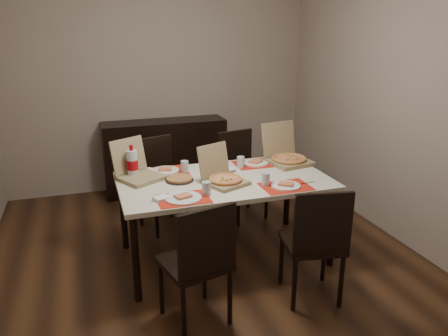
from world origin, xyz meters
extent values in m
cube|color=#442815|center=(0.00, 0.00, -0.01)|extent=(3.80, 4.00, 0.02)
cube|color=gray|center=(0.00, 2.01, 1.30)|extent=(3.80, 0.02, 2.60)
cube|color=gray|center=(1.91, 0.00, 1.30)|extent=(0.02, 4.00, 2.60)
cube|color=black|center=(0.00, 1.78, 0.45)|extent=(1.50, 0.40, 0.90)
cube|color=beige|center=(0.17, -0.06, 0.73)|extent=(1.80, 1.00, 0.04)
cylinder|color=black|center=(-0.67, -0.50, 0.35)|extent=(0.06, 0.06, 0.71)
cylinder|color=black|center=(1.01, -0.50, 0.35)|extent=(0.06, 0.06, 0.71)
cylinder|color=black|center=(-0.67, 0.38, 0.35)|extent=(0.06, 0.06, 0.71)
cylinder|color=black|center=(1.01, 0.38, 0.35)|extent=(0.06, 0.06, 0.71)
cube|color=black|center=(-0.31, -0.85, 0.45)|extent=(0.51, 0.51, 0.04)
cube|color=black|center=(-0.26, -1.03, 0.70)|extent=(0.42, 0.13, 0.46)
cylinder|color=black|center=(-0.44, -1.06, 0.21)|extent=(0.04, 0.04, 0.43)
cylinder|color=black|center=(-0.09, -0.98, 0.21)|extent=(0.04, 0.04, 0.43)
cylinder|color=black|center=(-0.52, -0.71, 0.21)|extent=(0.04, 0.04, 0.43)
cylinder|color=black|center=(-0.17, -0.63, 0.21)|extent=(0.04, 0.04, 0.43)
cube|color=black|center=(0.61, -0.84, 0.45)|extent=(0.49, 0.49, 0.04)
cube|color=black|center=(0.58, -1.03, 0.70)|extent=(0.42, 0.10, 0.46)
cylinder|color=black|center=(0.41, -0.98, 0.21)|extent=(0.04, 0.04, 0.43)
cylinder|color=black|center=(0.76, -1.05, 0.21)|extent=(0.04, 0.04, 0.43)
cylinder|color=black|center=(0.47, -0.63, 0.21)|extent=(0.04, 0.04, 0.43)
cylinder|color=black|center=(0.82, -0.69, 0.21)|extent=(0.04, 0.04, 0.43)
cube|color=black|center=(-0.23, 0.71, 0.45)|extent=(0.53, 0.53, 0.04)
cube|color=black|center=(-0.29, 0.90, 0.70)|extent=(0.41, 0.16, 0.46)
cylinder|color=black|center=(-0.11, 0.94, 0.21)|extent=(0.04, 0.04, 0.43)
cylinder|color=black|center=(-0.46, 0.83, 0.21)|extent=(0.04, 0.04, 0.43)
cylinder|color=black|center=(0.00, 0.60, 0.21)|extent=(0.04, 0.04, 0.43)
cylinder|color=black|center=(-0.35, 0.49, 0.21)|extent=(0.04, 0.04, 0.43)
cube|color=black|center=(0.65, 0.71, 0.45)|extent=(0.50, 0.50, 0.04)
cube|color=black|center=(0.61, 0.90, 0.70)|extent=(0.42, 0.12, 0.46)
cylinder|color=black|center=(0.79, 0.93, 0.21)|extent=(0.04, 0.04, 0.43)
cylinder|color=black|center=(0.44, 0.85, 0.21)|extent=(0.04, 0.04, 0.43)
cylinder|color=black|center=(0.86, 0.58, 0.21)|extent=(0.04, 0.04, 0.43)
cylinder|color=black|center=(0.51, 0.50, 0.21)|extent=(0.04, 0.04, 0.43)
cube|color=red|center=(-0.27, -0.40, 0.75)|extent=(0.40, 0.30, 0.00)
cylinder|color=white|center=(-0.27, -0.40, 0.76)|extent=(0.28, 0.28, 0.01)
cube|color=#E8C274|center=(-0.27, -0.40, 0.78)|extent=(0.14, 0.12, 0.02)
cylinder|color=#B0B3BB|center=(-0.08, -0.37, 0.81)|extent=(0.07, 0.07, 0.11)
cube|color=#B2B2B7|center=(-0.42, -0.37, 0.75)|extent=(0.20, 0.04, 0.00)
cube|color=white|center=(-0.43, -0.36, 0.76)|extent=(0.13, 0.13, 0.02)
cube|color=red|center=(0.60, -0.40, 0.75)|extent=(0.40, 0.30, 0.00)
cylinder|color=white|center=(0.60, -0.40, 0.76)|extent=(0.24, 0.24, 0.01)
cube|color=#E8C274|center=(0.60, -0.40, 0.78)|extent=(0.15, 0.14, 0.02)
cylinder|color=#B0B3BB|center=(0.45, -0.32, 0.81)|extent=(0.07, 0.07, 0.11)
cube|color=#B2B2B7|center=(0.79, -0.38, 0.75)|extent=(0.20, 0.04, 0.00)
cube|color=red|center=(-0.28, 0.30, 0.75)|extent=(0.40, 0.30, 0.00)
cylinder|color=white|center=(-0.28, 0.30, 0.76)|extent=(0.26, 0.26, 0.01)
cube|color=#E8C274|center=(-0.28, 0.30, 0.78)|extent=(0.14, 0.11, 0.02)
cylinder|color=#B0B3BB|center=(-0.11, 0.22, 0.81)|extent=(0.07, 0.07, 0.11)
cube|color=#B2B2B7|center=(-0.42, 0.25, 0.75)|extent=(0.20, 0.04, 0.00)
cube|color=white|center=(-0.44, 0.34, 0.76)|extent=(0.13, 0.13, 0.02)
cube|color=red|center=(0.59, 0.25, 0.75)|extent=(0.40, 0.30, 0.00)
cylinder|color=white|center=(0.59, 0.25, 0.76)|extent=(0.24, 0.24, 0.01)
cube|color=#E8C274|center=(0.59, 0.25, 0.78)|extent=(0.15, 0.14, 0.02)
cylinder|color=#B0B3BB|center=(0.41, 0.18, 0.81)|extent=(0.07, 0.07, 0.11)
cube|color=#B2B2B7|center=(0.77, 0.26, 0.75)|extent=(0.20, 0.04, 0.00)
cube|color=white|center=(0.21, -0.03, 0.76)|extent=(0.16, 0.15, 0.02)
cube|color=#8A764F|center=(0.14, -0.19, 0.77)|extent=(0.41, 0.41, 0.03)
cube|color=#8A764F|center=(0.08, -0.04, 0.92)|extent=(0.31, 0.19, 0.28)
cylinder|color=#E8C274|center=(0.14, -0.19, 0.79)|extent=(0.35, 0.35, 0.02)
cube|color=#8A764F|center=(0.90, 0.16, 0.77)|extent=(0.42, 0.42, 0.04)
cube|color=#8A764F|center=(0.87, 0.34, 0.95)|extent=(0.38, 0.14, 0.33)
cylinder|color=#E8C274|center=(0.90, 0.16, 0.80)|extent=(0.36, 0.36, 0.02)
cube|color=#8A764F|center=(-0.51, 0.15, 0.77)|extent=(0.45, 0.45, 0.03)
cube|color=#8A764F|center=(-0.59, 0.30, 0.93)|extent=(0.33, 0.23, 0.30)
cylinder|color=black|center=(-0.21, 0.02, 0.76)|extent=(0.24, 0.24, 0.01)
cylinder|color=#B37C44|center=(-0.21, 0.02, 0.77)|extent=(0.22, 0.22, 0.02)
imported|color=white|center=(0.27, 0.13, 0.77)|extent=(0.16, 0.16, 0.03)
cylinder|color=silver|center=(-0.57, 0.22, 0.87)|extent=(0.10, 0.10, 0.25)
cylinder|color=#9E070E|center=(-0.57, 0.22, 0.87)|extent=(0.10, 0.10, 0.09)
cylinder|color=#9E070E|center=(-0.57, 0.22, 1.02)|extent=(0.03, 0.03, 0.05)
camera|label=1|loc=(-0.94, -3.44, 2.02)|focal=35.00mm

